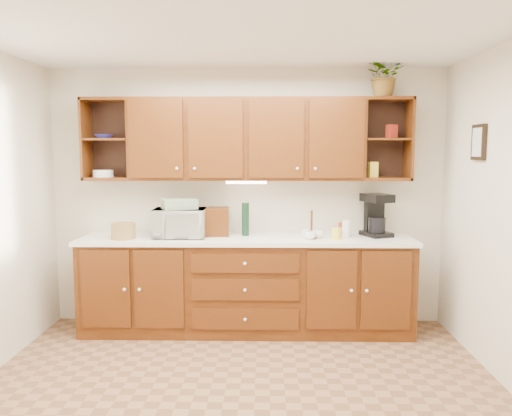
{
  "coord_description": "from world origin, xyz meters",
  "views": [
    {
      "loc": [
        0.19,
        -3.36,
        1.78
      ],
      "look_at": [
        0.1,
        1.15,
        1.26
      ],
      "focal_mm": 35.0,
      "sensor_mm": 36.0,
      "label": 1
    }
  ],
  "objects_px": {
    "microwave": "(180,223)",
    "coffee_maker": "(376,216)",
    "bread_box": "(209,222)",
    "potted_plant": "(385,76)"
  },
  "relations": [
    {
      "from": "microwave",
      "to": "coffee_maker",
      "type": "bearing_deg",
      "value": 2.29
    },
    {
      "from": "microwave",
      "to": "bread_box",
      "type": "distance_m",
      "value": 0.29
    },
    {
      "from": "potted_plant",
      "to": "bread_box",
      "type": "bearing_deg",
      "value": 179.61
    },
    {
      "from": "bread_box",
      "to": "potted_plant",
      "type": "relative_size",
      "value": 0.97
    },
    {
      "from": "bread_box",
      "to": "coffee_maker",
      "type": "height_order",
      "value": "coffee_maker"
    },
    {
      "from": "microwave",
      "to": "potted_plant",
      "type": "relative_size",
      "value": 1.23
    },
    {
      "from": "coffee_maker",
      "to": "potted_plant",
      "type": "distance_m",
      "value": 1.35
    },
    {
      "from": "coffee_maker",
      "to": "bread_box",
      "type": "bearing_deg",
      "value": 159.06
    },
    {
      "from": "microwave",
      "to": "coffee_maker",
      "type": "relative_size",
      "value": 1.2
    },
    {
      "from": "microwave",
      "to": "potted_plant",
      "type": "distance_m",
      "value": 2.44
    }
  ]
}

